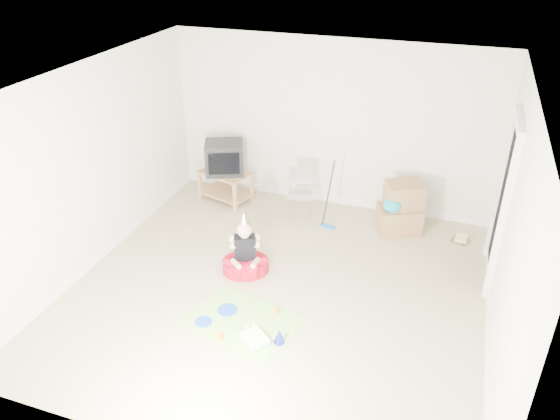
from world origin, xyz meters
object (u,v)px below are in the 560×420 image
(tv_stand, at_px, (226,184))
(seated_woman, at_px, (245,259))
(folding_chair, at_px, (299,195))
(cardboard_boxes, at_px, (401,209))
(birthday_cake, at_px, (255,339))
(crt_tv, at_px, (224,158))

(tv_stand, height_order, seated_woman, seated_woman)
(seated_woman, bearing_deg, tv_stand, 120.95)
(folding_chair, distance_m, cardboard_boxes, 1.51)
(tv_stand, bearing_deg, birthday_cake, -60.89)
(crt_tv, distance_m, birthday_cake, 3.48)
(tv_stand, distance_m, crt_tv, 0.46)
(cardboard_boxes, height_order, seated_woman, seated_woman)
(tv_stand, distance_m, seated_woman, 2.06)
(cardboard_boxes, distance_m, seated_woman, 2.44)
(folding_chair, xyz_separation_m, seated_woman, (-0.23, -1.60, -0.20))
(tv_stand, bearing_deg, cardboard_boxes, -1.30)
(birthday_cake, bearing_deg, crt_tv, 119.11)
(cardboard_boxes, xyz_separation_m, birthday_cake, (-1.14, -2.92, -0.32))
(seated_woman, xyz_separation_m, birthday_cake, (0.60, -1.22, -0.15))
(tv_stand, bearing_deg, folding_chair, -7.14)
(crt_tv, height_order, cardboard_boxes, crt_tv)
(crt_tv, distance_m, cardboard_boxes, 2.82)
(crt_tv, xyz_separation_m, birthday_cake, (1.66, -2.98, -0.71))
(seated_woman, bearing_deg, birthday_cake, -63.68)
(folding_chair, distance_m, birthday_cake, 2.86)
(crt_tv, xyz_separation_m, seated_woman, (1.06, -1.76, -0.56))
(crt_tv, bearing_deg, seated_woman, -81.68)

